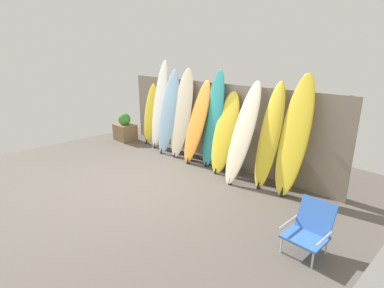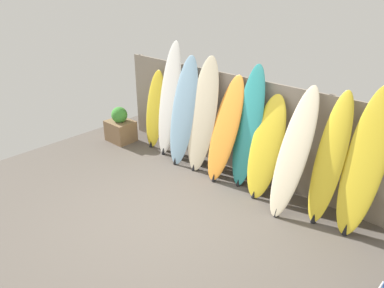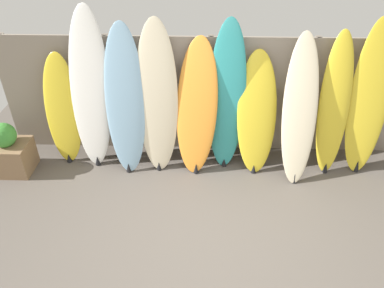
{
  "view_description": "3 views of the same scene",
  "coord_description": "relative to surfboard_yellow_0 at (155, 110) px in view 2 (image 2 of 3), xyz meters",
  "views": [
    {
      "loc": [
        4.57,
        -3.0,
        2.46
      ],
      "look_at": [
        0.5,
        0.83,
        0.73
      ],
      "focal_mm": 28.0,
      "sensor_mm": 36.0,
      "label": 1
    },
    {
      "loc": [
        3.5,
        -3.22,
        3.41
      ],
      "look_at": [
        -0.28,
        0.86,
        0.87
      ],
      "focal_mm": 35.0,
      "sensor_mm": 36.0,
      "label": 2
    },
    {
      "loc": [
        -0.11,
        -2.93,
        3.46
      ],
      "look_at": [
        -0.22,
        0.94,
        0.78
      ],
      "focal_mm": 35.0,
      "sensor_mm": 36.0,
      "label": 3
    }
  ],
  "objects": [
    {
      "name": "ground",
      "position": [
        2.1,
        -1.7,
        -0.81
      ],
      "size": [
        7.68,
        7.68,
        0.0
      ],
      "primitive_type": "plane",
      "color": "#5B544C"
    },
    {
      "name": "fence_back",
      "position": [
        2.1,
        0.31,
        0.09
      ],
      "size": [
        6.08,
        0.11,
        1.8
      ],
      "color": "gray",
      "rests_on": "ground"
    },
    {
      "name": "surfboard_yellow_0",
      "position": [
        0.0,
        0.0,
        0.0
      ],
      "size": [
        0.51,
        0.4,
        1.63
      ],
      "color": "yellow",
      "rests_on": "ground"
    },
    {
      "name": "surfboard_white_1",
      "position": [
        0.45,
        -0.01,
        0.32
      ],
      "size": [
        0.63,
        0.55,
        2.26
      ],
      "color": "white",
      "rests_on": "ground"
    },
    {
      "name": "surfboard_skyblue_2",
      "position": [
        0.94,
        -0.12,
        0.21
      ],
      "size": [
        0.59,
        0.64,
        2.06
      ],
      "color": "#8CB7D6",
      "rests_on": "ground"
    },
    {
      "name": "surfboard_cream_3",
      "position": [
        1.38,
        -0.06,
        0.24
      ],
      "size": [
        0.61,
        0.62,
        2.1
      ],
      "color": "beige",
      "rests_on": "ground"
    },
    {
      "name": "surfboard_orange_4",
      "position": [
        1.93,
        -0.09,
        0.12
      ],
      "size": [
        0.66,
        0.73,
        1.86
      ],
      "color": "orange",
      "rests_on": "ground"
    },
    {
      "name": "surfboard_teal_5",
      "position": [
        2.34,
        -0.0,
        0.23
      ],
      "size": [
        0.54,
        0.48,
        2.1
      ],
      "color": "teal",
      "rests_on": "ground"
    },
    {
      "name": "surfboard_yellow_6",
      "position": [
        2.76,
        -0.08,
        0.03
      ],
      "size": [
        0.58,
        0.63,
        1.69
      ],
      "color": "yellow",
      "rests_on": "ground"
    },
    {
      "name": "surfboard_cream_7",
      "position": [
        3.31,
        -0.2,
        0.15
      ],
      "size": [
        0.49,
        0.82,
        1.94
      ],
      "color": "beige",
      "rests_on": "ground"
    },
    {
      "name": "surfboard_yellow_8",
      "position": [
        3.81,
        -0.06,
        0.16
      ],
      "size": [
        0.44,
        0.59,
        1.97
      ],
      "color": "yellow",
      "rests_on": "ground"
    },
    {
      "name": "surfboard_yellow_9",
      "position": [
        4.27,
        -0.03,
        0.24
      ],
      "size": [
        0.57,
        0.58,
        2.13
      ],
      "color": "yellow",
      "rests_on": "ground"
    },
    {
      "name": "planter_box",
      "position": [
        -0.75,
        -0.37,
        -0.48
      ],
      "size": [
        0.58,
        0.48,
        0.78
      ],
      "color": "#846647",
      "rests_on": "ground"
    }
  ]
}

